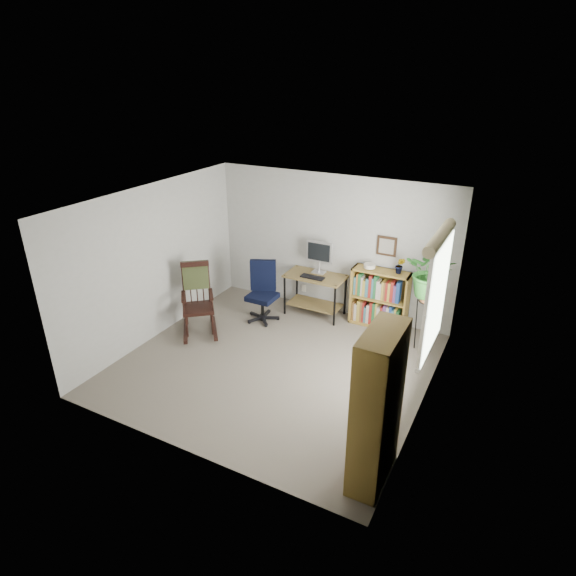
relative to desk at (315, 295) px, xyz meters
The scene contains 18 objects.
floor 1.75m from the desk, 84.73° to the right, with size 4.20×4.00×0.00m, color slate.
ceiling 2.66m from the desk, 84.73° to the right, with size 4.20×4.00×0.00m, color silver.
wall_back 0.90m from the desk, 62.40° to the left, with size 4.20×0.00×2.40m, color #B2B2AD.
wall_front 3.80m from the desk, 87.57° to the right, with size 4.20×0.00×2.40m, color #B2B2AD.
wall_left 2.71m from the desk, 138.82° to the right, with size 0.00×4.00×2.40m, color #B2B2AD.
wall_right 2.95m from the desk, 36.99° to the right, with size 0.00×4.00×2.40m, color #B2B2AD.
window 2.82m from the desk, 32.27° to the right, with size 0.12×1.20×1.50m, color white, non-canonical shape.
desk is the anchor object (origin of this frame).
monitor 0.66m from the desk, 90.00° to the left, with size 0.46×0.16×0.56m, color #B7B7BC, non-canonical shape.
keyboard 0.40m from the desk, 90.00° to the right, with size 0.40×0.15×0.03m, color black.
office_chair 0.94m from the desk, 138.31° to the right, with size 0.56×0.56×1.03m, color black, non-canonical shape.
rocking_chair 2.01m from the desk, 133.93° to the right, with size 0.60×1.01×1.17m, color black, non-canonical shape.
low_bookshelf 1.12m from the desk, ahead, with size 0.93×0.31×0.98m, color olive, non-canonical shape.
tall_bookshelf 3.75m from the desk, 56.05° to the right, with size 0.33×0.76×1.74m, color olive, non-canonical shape.
plant_stand 2.00m from the desk, 11.67° to the right, with size 0.28×0.28×1.01m, color black, non-canonical shape.
spider_plant 2.39m from the desk, 11.67° to the right, with size 1.69×1.88×1.46m, color #246021.
potted_plant_small 1.54m from the desk, ahead, with size 0.13×0.24×0.11m, color #246021.
framed_picture 1.50m from the desk, 13.75° to the left, with size 0.32×0.04×0.32m, color black, non-canonical shape.
Camera 1 is at (2.91, -5.15, 3.90)m, focal length 30.00 mm.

